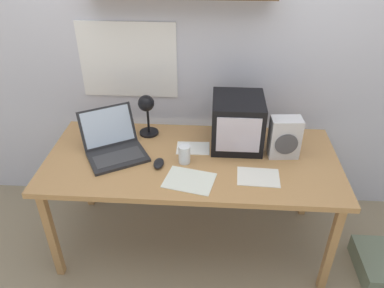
# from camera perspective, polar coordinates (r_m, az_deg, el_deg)

# --- Properties ---
(ground_plane) EXTENTS (12.00, 12.00, 0.00)m
(ground_plane) POSITION_cam_1_polar(r_m,az_deg,el_deg) (2.75, 0.00, -14.33)
(ground_plane) COLOR gray
(back_wall) EXTENTS (5.60, 0.24, 2.60)m
(back_wall) POSITION_cam_1_polar(r_m,az_deg,el_deg) (2.50, 0.71, 16.46)
(back_wall) COLOR silver
(back_wall) RESTS_ON ground_plane
(corner_desk) EXTENTS (1.78, 0.79, 0.71)m
(corner_desk) POSITION_cam_1_polar(r_m,az_deg,el_deg) (2.31, 0.00, -3.19)
(corner_desk) COLOR tan
(corner_desk) RESTS_ON ground_plane
(crt_monitor) EXTENTS (0.31, 0.35, 0.32)m
(crt_monitor) POSITION_cam_1_polar(r_m,az_deg,el_deg) (2.35, 6.91, 3.33)
(crt_monitor) COLOR black
(crt_monitor) RESTS_ON corner_desk
(laptop) EXTENTS (0.47, 0.48, 0.25)m
(laptop) POSITION_cam_1_polar(r_m,az_deg,el_deg) (2.35, -11.91, 0.10)
(laptop) COLOR #232326
(laptop) RESTS_ON corner_desk
(desk_lamp) EXTENTS (0.13, 0.18, 0.31)m
(desk_lamp) POSITION_cam_1_polar(r_m,az_deg,el_deg) (2.39, -6.92, 5.29)
(desk_lamp) COLOR black
(desk_lamp) RESTS_ON corner_desk
(juice_glass) EXTENTS (0.07, 0.07, 0.11)m
(juice_glass) POSITION_cam_1_polar(r_m,az_deg,el_deg) (2.22, -1.16, -1.69)
(juice_glass) COLOR white
(juice_glass) RESTS_ON corner_desk
(space_heater) EXTENTS (0.19, 0.13, 0.25)m
(space_heater) POSITION_cam_1_polar(r_m,az_deg,el_deg) (2.30, 13.93, 0.96)
(space_heater) COLOR silver
(space_heater) RESTS_ON corner_desk
(computer_mouse) EXTENTS (0.06, 0.11, 0.03)m
(computer_mouse) POSITION_cam_1_polar(r_m,az_deg,el_deg) (2.21, -5.10, -2.95)
(computer_mouse) COLOR black
(computer_mouse) RESTS_ON corner_desk
(loose_paper_near_laptop) EXTENTS (0.31, 0.26, 0.00)m
(loose_paper_near_laptop) POSITION_cam_1_polar(r_m,az_deg,el_deg) (2.10, -0.32, -5.56)
(loose_paper_near_laptop) COLOR silver
(loose_paper_near_laptop) RESTS_ON corner_desk
(loose_paper_near_monitor) EXTENTS (0.24, 0.18, 0.00)m
(loose_paper_near_monitor) POSITION_cam_1_polar(r_m,az_deg,el_deg) (2.16, 10.07, -4.98)
(loose_paper_near_monitor) COLOR white
(loose_paper_near_monitor) RESTS_ON corner_desk
(printed_handout) EXTENTS (0.21, 0.15, 0.00)m
(printed_handout) POSITION_cam_1_polar(r_m,az_deg,el_deg) (2.36, 0.13, -0.63)
(printed_handout) COLOR white
(printed_handout) RESTS_ON corner_desk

